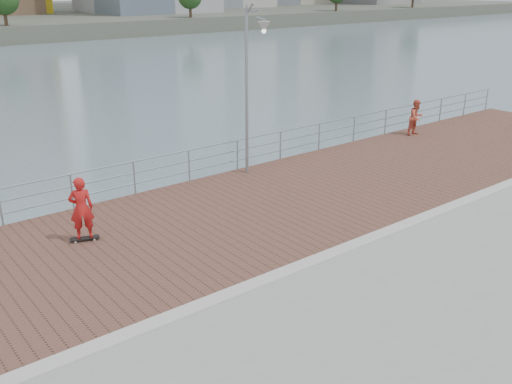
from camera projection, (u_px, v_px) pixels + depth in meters
water at (304, 334)px, 14.57m from camera, size 400.00×400.00×0.00m
brick_lane at (222, 218)px, 16.52m from camera, size 40.00×6.80×0.02m
curb at (307, 263)px, 13.86m from camera, size 40.00×0.40×0.06m
guardrail at (162, 168)px, 18.78m from camera, size 39.06×0.06×1.13m
street_lamp at (254, 62)px, 18.79m from camera, size 0.41×1.18×5.56m
skateboard at (85, 238)px, 15.07m from camera, size 0.78×0.44×0.09m
skateboarder at (81, 208)px, 14.77m from camera, size 0.72×0.59×1.69m
bystander at (416, 117)px, 25.15m from camera, size 0.80×0.64×1.57m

